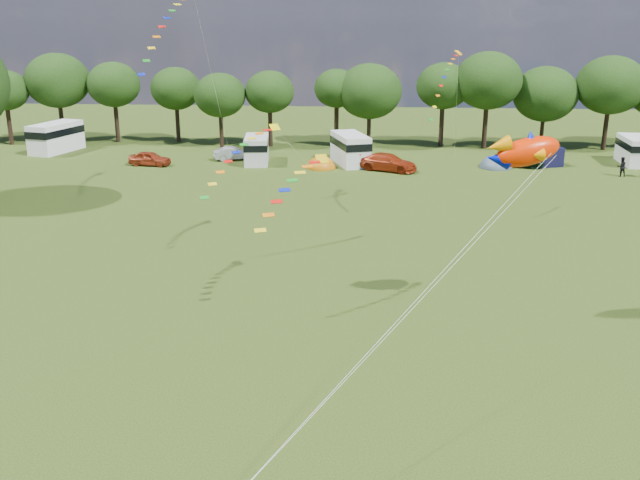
# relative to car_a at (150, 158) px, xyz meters

# --- Properties ---
(ground_plane) EXTENTS (180.00, 180.00, 0.00)m
(ground_plane) POSITION_rel_car_a_xyz_m (19.21, -42.95, -0.69)
(ground_plane) COLOR black
(ground_plane) RESTS_ON ground
(tree_line) EXTENTS (102.98, 10.98, 10.27)m
(tree_line) POSITION_rel_car_a_xyz_m (24.51, 12.04, 5.66)
(tree_line) COLOR black
(tree_line) RESTS_ON ground
(car_a) EXTENTS (4.28, 2.11, 1.37)m
(car_a) POSITION_rel_car_a_xyz_m (0.00, 0.00, 0.00)
(car_a) COLOR #9B3218
(car_a) RESTS_ON ground
(car_b) EXTENTS (3.93, 2.59, 1.30)m
(car_b) POSITION_rel_car_a_xyz_m (7.53, 3.35, -0.04)
(car_b) COLOR #92939B
(car_b) RESTS_ON ground
(car_c) EXTENTS (5.73, 4.11, 1.58)m
(car_c) POSITION_rel_car_a_xyz_m (22.90, -0.61, 0.11)
(car_c) COLOR #9D2D10
(car_c) RESTS_ON ground
(car_d) EXTENTS (5.28, 3.16, 1.35)m
(car_d) POSITION_rel_car_a_xyz_m (35.44, 2.27, -0.01)
(car_d) COLOR black
(car_d) RESTS_ON ground
(campervan_a) EXTENTS (4.15, 6.71, 3.06)m
(campervan_a) POSITION_rel_car_a_xyz_m (-12.01, 6.24, 0.96)
(campervan_a) COLOR white
(campervan_a) RESTS_ON ground
(campervan_b) EXTENTS (2.86, 5.52, 2.59)m
(campervan_b) POSITION_rel_car_a_xyz_m (10.08, 2.14, 0.71)
(campervan_b) COLOR silver
(campervan_b) RESTS_ON ground
(campervan_c) EXTENTS (4.31, 6.46, 2.92)m
(campervan_c) POSITION_rel_car_a_xyz_m (19.26, 2.28, 0.89)
(campervan_c) COLOR white
(campervan_c) RESTS_ON ground
(campervan_d) EXTENTS (2.52, 5.51, 2.66)m
(campervan_d) POSITION_rel_car_a_xyz_m (46.81, 4.38, 0.74)
(campervan_d) COLOR white
(campervan_d) RESTS_ON ground
(tent_orange) EXTENTS (2.83, 3.10, 2.22)m
(tent_orange) POSITION_rel_car_a_xyz_m (16.59, 0.14, -0.66)
(tent_orange) COLOR #BF660A
(tent_orange) RESTS_ON ground
(tent_greyblue) EXTENTS (3.12, 3.41, 2.32)m
(tent_greyblue) POSITION_rel_car_a_xyz_m (33.15, 1.60, -0.66)
(tent_greyblue) COLOR #455662
(tent_greyblue) RESTS_ON ground
(awning_navy) EXTENTS (3.56, 3.25, 1.82)m
(awning_navy) POSITION_rel_car_a_xyz_m (37.92, 2.98, 0.23)
(awning_navy) COLOR black
(awning_navy) RESTS_ON ground
(fish_kite) EXTENTS (3.69, 1.89, 1.93)m
(fish_kite) POSITION_rel_car_a_xyz_m (28.20, -34.30, 7.47)
(fish_kite) COLOR #F12800
(fish_kite) RESTS_ON ground
(streamer_kite_a) EXTENTS (3.36, 5.63, 5.78)m
(streamer_kite_a) POSITION_rel_car_a_xyz_m (6.91, -14.06, 12.96)
(streamer_kite_a) COLOR #FFB211
(streamer_kite_a) RESTS_ON ground
(streamer_kite_b) EXTENTS (4.29, 4.63, 3.80)m
(streamer_kite_b) POSITION_rel_car_a_xyz_m (13.91, -24.30, 5.54)
(streamer_kite_b) COLOR yellow
(streamer_kite_b) RESTS_ON ground
(streamer_kite_c) EXTENTS (3.18, 4.86, 2.80)m
(streamer_kite_c) POSITION_rel_car_a_xyz_m (17.96, -32.68, 5.59)
(streamer_kite_c) COLOR gold
(streamer_kite_c) RESTS_ON ground
(walker_a) EXTENTS (0.93, 0.66, 1.76)m
(walker_a) POSITION_rel_car_a_xyz_m (43.82, -1.37, 0.19)
(walker_a) COLOR black
(walker_a) RESTS_ON ground
(streamer_kite_d) EXTENTS (2.54, 5.04, 4.25)m
(streamer_kite_d) POSITION_rel_car_a_xyz_m (26.45, -16.42, 9.43)
(streamer_kite_d) COLOR #FFA111
(streamer_kite_d) RESTS_ON ground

